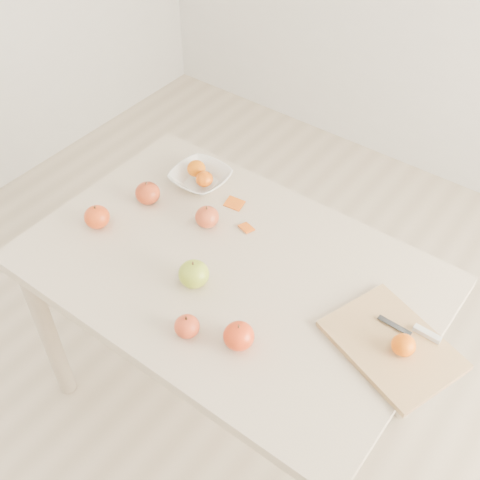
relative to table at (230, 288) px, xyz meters
The scene contains 16 objects.
ground 0.65m from the table, ahead, with size 3.50×3.50×0.00m, color #C6B293.
table is the anchor object (origin of this frame).
cutting_board 0.52m from the table, ahead, with size 0.33×0.24×0.02m, color tan.
board_tangerine 0.56m from the table, ahead, with size 0.06×0.06×0.05m, color #D14B07.
fruit_bowl 0.42m from the table, 142.05° to the left, with size 0.19×0.19×0.05m, color white.
bowl_tangerine_near 0.45m from the table, 143.07° to the left, with size 0.06×0.06×0.06m, color #D86707.
bowl_tangerine_far 0.39m from the table, 141.01° to the left, with size 0.06×0.06×0.05m, color #D64C07.
orange_peel_a 0.29m from the table, 124.56° to the left, with size 0.06×0.04×0.00m, color #DE5B0F.
orange_peel_b 0.20m from the table, 109.66° to the left, with size 0.04×0.04×0.00m, color #D9570F.
paring_knife 0.58m from the table, ahead, with size 0.17×0.05×0.01m.
apple_green 0.18m from the table, 109.90° to the right, with size 0.09×0.09×0.08m, color #619113.
apple_red_b 0.23m from the table, 149.13° to the left, with size 0.08×0.08×0.07m, color maroon.
apple_red_e 0.31m from the table, 47.48° to the right, with size 0.08×0.08×0.07m, color #A5030C.
apple_red_a 0.42m from the table, 169.94° to the left, with size 0.08×0.08×0.07m, color maroon.
apple_red_c 0.30m from the table, 77.27° to the right, with size 0.07×0.07×0.06m, color #A62916.
apple_red_d 0.47m from the table, 166.05° to the right, with size 0.08×0.08×0.07m, color #A50403.
Camera 1 is at (0.75, -0.94, 2.05)m, focal length 45.00 mm.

